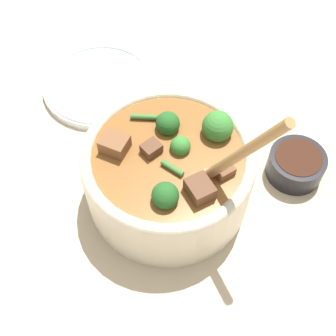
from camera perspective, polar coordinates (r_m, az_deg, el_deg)
The scene contains 4 objects.
ground_plane at distance 0.66m, azimuth 0.00°, elevation -3.18°, with size 4.00×4.00×0.00m, color #C6B293.
stew_bowl at distance 0.61m, azimuth 0.08°, elevation -0.33°, with size 0.22×0.23×0.24m.
condiment_bowl at distance 0.69m, azimuth 15.36°, elevation 0.48°, with size 0.08×0.08×0.04m.
empty_plate at distance 0.79m, azimuth -8.64°, elevation 10.03°, with size 0.19×0.19×0.02m.
Camera 1 is at (0.16, 0.30, 0.57)m, focal length 50.00 mm.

